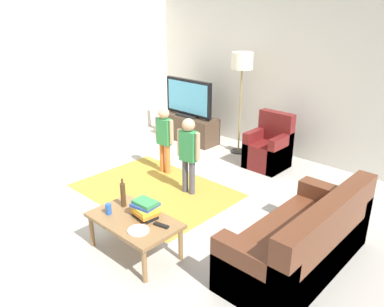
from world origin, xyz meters
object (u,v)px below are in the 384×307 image
Objects in this scene: coffee_table at (134,223)px; book_stack at (145,209)px; tv_stand at (189,128)px; tv_remote at (161,225)px; couch at (304,244)px; tv at (188,98)px; armchair at (269,149)px; child_near_tv at (164,134)px; floor_lamp at (242,66)px; soda_can at (108,209)px; bottle at (123,194)px; child_center at (189,149)px; plate at (138,230)px.

coffee_table is 3.25× the size of book_stack.
tv_stand reaches higher than tv_remote.
book_stack is 0.28m from tv_remote.
tv is at bearing 149.96° from couch.
tv reaches higher than armchair.
child_near_tv is (-1.07, -1.35, 0.35)m from armchair.
armchair reaches higher than coffee_table.
floor_lamp is at bearing 108.90° from book_stack.
soda_can is (-0.60, -0.22, 0.05)m from tv_remote.
tv_stand is 3.53× the size of bottle.
couch reaches higher than book_stack.
tv is 0.99× the size of child_center.
child_center is at bearing 100.02° from soda_can.
floor_lamp is at bearing 137.98° from couch.
floor_lamp is 14.83× the size of soda_can.
child_center is at bearing 110.85° from tv_remote.
bottle is at bearing -58.90° from tv_stand.
floor_lamp is 8.09× the size of plate.
armchair is 1.48m from floor_lamp.
child_near_tv is at bearing 131.10° from book_stack.
coffee_table is at bearing 23.20° from soda_can.
floor_lamp is 3.74m from plate.
soda_can is at bearing -60.20° from child_near_tv.
child_center reaches higher than tv_stand.
tv_stand is at bearing 121.10° from bottle.
tv_stand is 2.30m from child_center.
floor_lamp is (-0.77, 0.19, 1.25)m from armchair.
child_near_tv is 2.10m from book_stack.
coffee_table is (2.10, -3.08, 0.13)m from tv_stand.
tv is 3.67m from book_stack.
floor_lamp reaches higher than child_center.
couch is 8.18× the size of plate.
tv_stand is 3.89× the size of book_stack.
tv_stand is 3.68m from book_stack.
couch is 2.09m from soda_can.
tv_stand is at bearing 126.02° from book_stack.
book_stack is (2.16, -2.97, 0.27)m from tv_stand.
floor_lamp is 1.60× the size of child_center.
tv_remote is 0.24m from plate.
book_stack is at bearing 2.33° from bottle.
bottle is at bearing 161.57° from coffee_table.
child_near_tv reaches higher than plate.
child_near_tv is 3.15× the size of bottle.
couch reaches higher than coffee_table.
tv is at bearing 126.10° from plate.
coffee_table is 0.32m from soda_can.
coffee_table is at bearing -55.74° from tv_stand.
tv_remote is at bearing 20.14° from soda_can.
bottle is at bearing 157.08° from plate.
couch is 2.11m from child_center.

